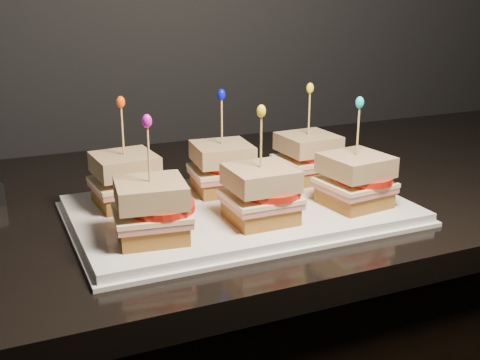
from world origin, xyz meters
name	(u,v)px	position (x,y,z in m)	size (l,w,h in m)	color
granite_slab	(255,195)	(0.22, 1.66, 0.86)	(2.36, 0.70, 0.04)	black
platter	(240,210)	(0.13, 1.54, 0.89)	(0.47, 0.29, 0.02)	white
platter_rim	(240,214)	(0.13, 1.54, 0.88)	(0.48, 0.30, 0.01)	white
sandwich_0_bread_bot	(127,196)	(-0.02, 1.60, 0.91)	(0.08, 0.08, 0.02)	brown
sandwich_0_ham	(126,186)	(-0.02, 1.60, 0.92)	(0.09, 0.09, 0.01)	#B95E5C
sandwich_0_cheese	(126,182)	(-0.02, 1.60, 0.93)	(0.09, 0.09, 0.01)	beige
sandwich_0_tomato	(135,177)	(0.00, 1.60, 0.94)	(0.08, 0.08, 0.01)	red
sandwich_0_bread_top	(125,164)	(-0.02, 1.60, 0.96)	(0.08, 0.08, 0.03)	#63330F
sandwich_0_pick	(123,134)	(-0.02, 1.60, 1.00)	(0.00, 0.00, 0.09)	tan
sandwich_0_frill	(121,102)	(-0.02, 1.60, 1.04)	(0.01, 0.01, 0.02)	#FE5109
sandwich_1_bread_bot	(222,184)	(0.13, 1.60, 0.91)	(0.08, 0.08, 0.02)	brown
sandwich_1_ham	(222,174)	(0.13, 1.60, 0.92)	(0.09, 0.09, 0.01)	#B95E5C
sandwich_1_cheese	(222,170)	(0.13, 1.60, 0.93)	(0.09, 0.09, 0.01)	beige
sandwich_1_tomato	(231,165)	(0.15, 1.60, 0.94)	(0.08, 0.08, 0.01)	red
sandwich_1_bread_top	(222,153)	(0.13, 1.60, 0.96)	(0.08, 0.08, 0.03)	#63330F
sandwich_1_pick	(222,125)	(0.13, 1.60, 1.00)	(0.00, 0.00, 0.09)	tan
sandwich_1_frill	(222,95)	(0.13, 1.60, 1.04)	(0.01, 0.01, 0.02)	#0509D7
sandwich_2_bread_bot	(307,172)	(0.28, 1.60, 0.91)	(0.08, 0.08, 0.02)	brown
sandwich_2_ham	(307,163)	(0.28, 1.60, 0.92)	(0.09, 0.09, 0.01)	#B95E5C
sandwich_2_cheese	(308,159)	(0.28, 1.60, 0.93)	(0.09, 0.09, 0.01)	beige
sandwich_2_tomato	(316,155)	(0.29, 1.60, 0.94)	(0.08, 0.08, 0.01)	red
sandwich_2_bread_top	(308,143)	(0.28, 1.60, 0.96)	(0.08, 0.08, 0.03)	#63330F
sandwich_2_pick	(309,116)	(0.28, 1.60, 1.00)	(0.00, 0.00, 0.09)	tan
sandwich_2_frill	(310,88)	(0.28, 1.60, 1.04)	(0.01, 0.01, 0.02)	yellow
sandwich_3_bread_bot	(152,229)	(-0.02, 1.47, 0.91)	(0.08, 0.08, 0.02)	brown
sandwich_3_ham	(152,218)	(-0.02, 1.47, 0.92)	(0.09, 0.09, 0.01)	#B95E5C
sandwich_3_cheese	(151,213)	(-0.02, 1.47, 0.93)	(0.09, 0.09, 0.01)	beige
sandwich_3_tomato	(162,207)	(0.00, 1.46, 0.94)	(0.08, 0.08, 0.01)	red
sandwich_3_bread_top	(150,193)	(-0.02, 1.47, 0.96)	(0.08, 0.08, 0.03)	#63330F
sandwich_3_pick	(149,158)	(-0.02, 1.47, 1.00)	(0.00, 0.00, 0.09)	tan
sandwich_3_frill	(147,121)	(-0.02, 1.47, 1.04)	(0.01, 0.01, 0.02)	#C714AF
sandwich_4_bread_bot	(260,212)	(0.13, 1.47, 0.91)	(0.08, 0.08, 0.02)	brown
sandwich_4_ham	(260,201)	(0.13, 1.47, 0.92)	(0.09, 0.09, 0.01)	#B95E5C
sandwich_4_cheese	(260,196)	(0.13, 1.47, 0.93)	(0.09, 0.09, 0.01)	beige
sandwich_4_tomato	(271,191)	(0.15, 1.46, 0.94)	(0.08, 0.08, 0.01)	red
sandwich_4_bread_top	(261,178)	(0.13, 1.47, 0.96)	(0.08, 0.08, 0.03)	#63330F
sandwich_4_pick	(261,145)	(0.13, 1.47, 1.00)	(0.00, 0.00, 0.09)	tan
sandwich_4_frill	(261,111)	(0.13, 1.47, 1.04)	(0.01, 0.01, 0.02)	yellow
sandwich_5_bread_bot	(354,197)	(0.28, 1.47, 0.91)	(0.08, 0.08, 0.02)	brown
sandwich_5_ham	(355,187)	(0.28, 1.47, 0.92)	(0.09, 0.09, 0.01)	#B95E5C
sandwich_5_cheese	(355,183)	(0.28, 1.47, 0.93)	(0.09, 0.09, 0.01)	beige
sandwich_5_tomato	(365,178)	(0.29, 1.46, 0.94)	(0.08, 0.08, 0.01)	red
sandwich_5_bread_top	(356,165)	(0.28, 1.47, 0.96)	(0.08, 0.08, 0.03)	#63330F
sandwich_5_pick	(358,134)	(0.28, 1.47, 1.00)	(0.00, 0.00, 0.09)	tan
sandwich_5_frill	(360,102)	(0.28, 1.47, 1.04)	(0.01, 0.01, 0.02)	#11BFC8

